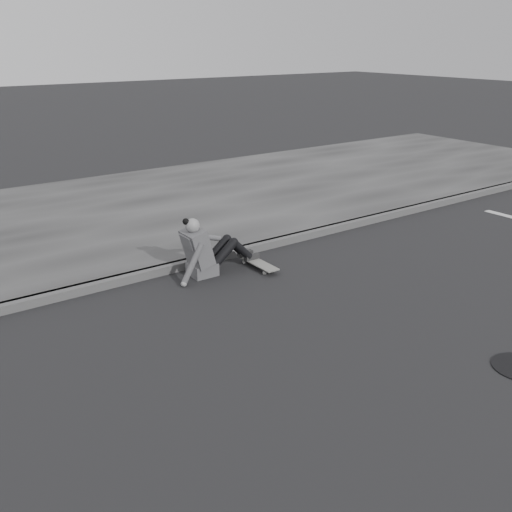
{
  "coord_description": "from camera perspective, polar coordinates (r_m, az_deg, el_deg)",
  "views": [
    {
      "loc": [
        -3.93,
        -4.35,
        3.15
      ],
      "look_at": [
        0.08,
        1.32,
        0.5
      ],
      "focal_mm": 40.0,
      "sensor_mm": 36.0,
      "label": 1
    }
  ],
  "objects": [
    {
      "name": "ground",
      "position": [
        6.66,
        6.05,
        -7.49
      ],
      "size": [
        80.0,
        80.0,
        0.0
      ],
      "primitive_type": "plane",
      "color": "black",
      "rests_on": "ground"
    },
    {
      "name": "curb",
      "position": [
        8.55,
        -5.33,
        -0.4
      ],
      "size": [
        24.0,
        0.16,
        0.12
      ],
      "primitive_type": "cube",
      "color": "#474747",
      "rests_on": "ground"
    },
    {
      "name": "sidewalk",
      "position": [
        11.14,
        -13.2,
        4.23
      ],
      "size": [
        24.0,
        6.0,
        0.12
      ],
      "primitive_type": "cube",
      "color": "#343434",
      "rests_on": "ground"
    },
    {
      "name": "skateboard",
      "position": [
        8.35,
        0.23,
        -0.74
      ],
      "size": [
        0.2,
        0.78,
        0.09
      ],
      "color": "gray",
      "rests_on": "ground"
    },
    {
      "name": "seated_woman",
      "position": [
        8.07,
        -5.04,
        0.59
      ],
      "size": [
        1.38,
        0.46,
        0.88
      ],
      "color": "#4B4B4D",
      "rests_on": "ground"
    }
  ]
}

